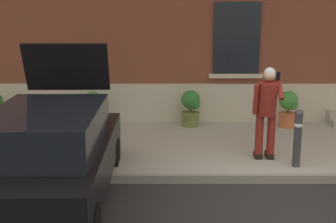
# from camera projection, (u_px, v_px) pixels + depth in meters

# --- Properties ---
(ground_plane) EXTENTS (80.00, 80.00, 0.00)m
(ground_plane) POSITION_uv_depth(u_px,v_px,m) (282.00, 206.00, 6.93)
(ground_plane) COLOR #232326
(sidewalk) EXTENTS (24.00, 3.60, 0.15)m
(sidewalk) POSITION_uv_depth(u_px,v_px,m) (249.00, 146.00, 9.64)
(sidewalk) COLOR #99968E
(sidewalk) RESTS_ON ground
(curb_edge) EXTENTS (24.00, 0.12, 0.15)m
(curb_edge) POSITION_uv_depth(u_px,v_px,m) (268.00, 178.00, 7.83)
(curb_edge) COLOR gray
(curb_edge) RESTS_ON ground
(hatchback_car_black) EXTENTS (1.84, 4.09, 2.34)m
(hatchback_car_black) POSITION_uv_depth(u_px,v_px,m) (49.00, 153.00, 6.87)
(hatchback_car_black) COLOR black
(hatchback_car_black) RESTS_ON ground
(bollard_near_person) EXTENTS (0.15, 0.15, 1.04)m
(bollard_near_person) POSITION_uv_depth(u_px,v_px,m) (297.00, 136.00, 8.09)
(bollard_near_person) COLOR #333338
(bollard_near_person) RESTS_ON sidewalk
(person_on_phone) EXTENTS (0.51, 0.50, 1.74)m
(person_on_phone) POSITION_uv_depth(u_px,v_px,m) (266.00, 107.00, 8.35)
(person_on_phone) COLOR maroon
(person_on_phone) RESTS_ON sidewalk
(planter_charcoal) EXTENTS (0.44, 0.44, 0.86)m
(planter_charcoal) POSITION_uv_depth(u_px,v_px,m) (92.00, 109.00, 10.72)
(planter_charcoal) COLOR #2D2D30
(planter_charcoal) RESTS_ON sidewalk
(planter_olive) EXTENTS (0.44, 0.44, 0.86)m
(planter_olive) POSITION_uv_depth(u_px,v_px,m) (190.00, 107.00, 10.85)
(planter_olive) COLOR #606B38
(planter_olive) RESTS_ON sidewalk
(planter_terracotta) EXTENTS (0.44, 0.44, 0.86)m
(planter_terracotta) POSITION_uv_depth(u_px,v_px,m) (287.00, 108.00, 10.77)
(planter_terracotta) COLOR #B25B38
(planter_terracotta) RESTS_ON sidewalk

